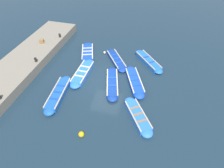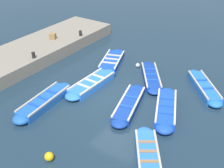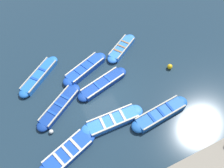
{
  "view_description": "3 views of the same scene",
  "coord_description": "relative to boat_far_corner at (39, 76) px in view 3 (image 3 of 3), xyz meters",
  "views": [
    {
      "loc": [
        3.05,
        -9.65,
        9.35
      ],
      "look_at": [
        0.58,
        -0.43,
        0.2
      ],
      "focal_mm": 28.0,
      "sensor_mm": 36.0,
      "label": 1
    },
    {
      "loc": [
        6.76,
        -10.84,
        8.28
      ],
      "look_at": [
        -0.82,
        0.32,
        0.54
      ],
      "focal_mm": 50.0,
      "sensor_mm": 36.0,
      "label": 2
    },
    {
      "loc": [
        -7.24,
        2.73,
        11.29
      ],
      "look_at": [
        0.27,
        -0.8,
        0.17
      ],
      "focal_mm": 35.0,
      "sensor_mm": 36.0,
      "label": 3
    }
  ],
  "objects": [
    {
      "name": "boat_tucked",
      "position": [
        -0.73,
        -2.94,
        0.02
      ],
      "size": [
        2.18,
        3.69,
        0.45
      ],
      "color": "#1947B7",
      "rests_on": "ground"
    },
    {
      "name": "boat_far_corner",
      "position": [
        0.0,
        0.0,
        0.0
      ],
      "size": [
        2.94,
        3.31,
        0.4
      ],
      "color": "blue",
      "rests_on": "ground"
    },
    {
      "name": "boat_mid_row",
      "position": [
        -2.78,
        -0.51,
        -0.02
      ],
      "size": [
        2.68,
        3.41,
        0.36
      ],
      "color": "navy",
      "rests_on": "ground"
    },
    {
      "name": "buoy_orange_near",
      "position": [
        -4.13,
        0.38,
        -0.05
      ],
      "size": [
        0.24,
        0.24,
        0.24
      ],
      "primitive_type": "sphere",
      "color": "silver",
      "rests_on": "ground"
    },
    {
      "name": "boat_stern_in",
      "position": [
        -2.35,
        -3.51,
        -0.01
      ],
      "size": [
        1.74,
        3.84,
        0.37
      ],
      "color": "navy",
      "rests_on": "ground"
    },
    {
      "name": "boat_near_quay",
      "position": [
        -5.77,
        -5.63,
        0.02
      ],
      "size": [
        1.17,
        3.94,
        0.45
      ],
      "color": "#1E59AD",
      "rests_on": "ground"
    },
    {
      "name": "boat_bow_out",
      "position": [
        -5.66,
        -0.08,
        -0.02
      ],
      "size": [
        2.07,
        3.61,
        0.36
      ],
      "color": "#1947B7",
      "rests_on": "ground"
    },
    {
      "name": "boat_outer_left",
      "position": [
        -4.98,
        -2.97,
        -0.0
      ],
      "size": [
        0.94,
        3.77,
        0.39
      ],
      "color": "blue",
      "rests_on": "ground"
    },
    {
      "name": "buoy_yellow_far",
      "position": [
        -2.97,
        -8.19,
        0.0
      ],
      "size": [
        0.35,
        0.35,
        0.35
      ],
      "primitive_type": "sphere",
      "color": "#EAB214",
      "rests_on": "ground"
    },
    {
      "name": "boat_centre",
      "position": [
        0.01,
        -6.04,
        -0.0
      ],
      "size": [
        2.45,
        3.14,
        0.4
      ],
      "color": "blue",
      "rests_on": "ground"
    },
    {
      "name": "ground_plane",
      "position": [
        -2.91,
        -3.23,
        -0.17
      ],
      "size": [
        120.0,
        120.0,
        0.0
      ],
      "primitive_type": "plane",
      "color": "#1C303F"
    }
  ]
}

